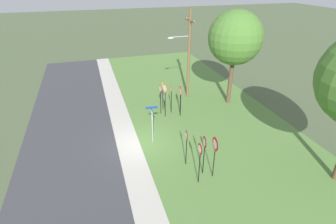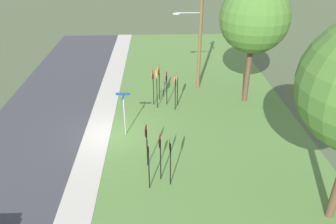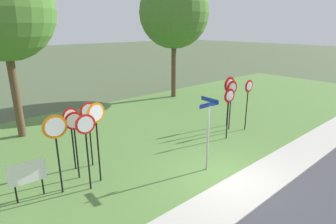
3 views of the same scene
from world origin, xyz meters
name	(u,v)px [view 1 (image 1 of 3)]	position (x,y,z in m)	size (l,w,h in m)	color
ground_plane	(140,144)	(0.00, 0.00, 0.00)	(160.00, 160.00, 0.00)	#4C5B3D
road_asphalt	(69,156)	(0.00, -4.80, 0.01)	(44.00, 6.40, 0.01)	#3D3D42
sidewalk_strip	(129,146)	(0.00, -0.80, 0.03)	(44.00, 1.60, 0.06)	#BCB7AD
grass_median	(217,131)	(0.00, 6.00, 0.02)	(44.00, 12.00, 0.04)	#567F3D
stop_sign_near_left	(171,94)	(-3.88, 3.54, 1.81)	(0.62, 0.14, 2.48)	black
stop_sign_near_right	(163,89)	(-4.68, 3.03, 1.99)	(0.75, 0.13, 2.67)	black
stop_sign_far_left	(180,94)	(-3.69, 4.28, 1.76)	(0.60, 0.10, 2.43)	black
stop_sign_far_center	(165,94)	(-3.39, 2.85, 2.11)	(0.68, 0.14, 2.86)	black
stop_sign_far_right	(180,96)	(-3.08, 4.09, 1.88)	(0.66, 0.11, 2.57)	black
stop_sign_center_tall	(160,94)	(-3.89, 2.61, 1.93)	(0.65, 0.11, 2.63)	black
yield_sign_near_left	(204,146)	(4.16, 2.96, 1.99)	(0.71, 0.13, 2.61)	black
yield_sign_near_right	(200,155)	(4.81, 2.41, 2.00)	(0.65, 0.10, 2.66)	black
yield_sign_far_left	(215,148)	(4.57, 3.42, 2.08)	(0.83, 0.12, 2.70)	black
yield_sign_far_right	(186,140)	(3.05, 2.29, 1.87)	(0.67, 0.13, 2.47)	black
street_name_post	(152,121)	(0.03, 0.94, 1.72)	(0.96, 0.82, 2.80)	#9EA0A8
utility_pole	(188,52)	(-6.65, 5.96, 4.40)	(2.10, 2.16, 8.04)	brown
notice_board	(164,96)	(-5.56, 3.38, 0.87)	(1.10, 0.13, 1.25)	black
oak_tree_left	(235,38)	(-4.28, 9.25, 5.95)	(4.54, 4.54, 8.20)	brown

